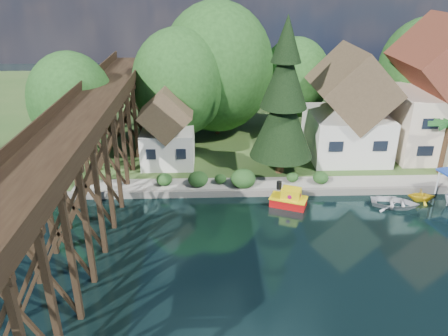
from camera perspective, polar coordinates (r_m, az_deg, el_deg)
The scene contains 14 objects.
ground at distance 32.06m, azimuth 10.95°, elevation -10.20°, with size 140.00×140.00×0.00m, color black.
bank at distance 62.64m, azimuth 4.50°, elevation 7.77°, with size 140.00×52.00×0.50m, color #2C4E1F.
seawall at distance 39.54m, azimuth 14.26°, elevation -3.00°, with size 60.00×0.40×0.62m, color slate.
promenade at distance 41.14m, azimuth 16.51°, elevation -1.82°, with size 50.00×2.60×0.06m, color gray.
trestle_bridge at distance 34.57m, azimuth -17.12°, elevation 1.83°, with size 4.12×44.18×9.30m.
house_left at distance 45.76m, azimuth 15.93°, elevation 7.10°, with size 7.64×8.64×11.02m.
house_center at distance 49.35m, azimuth 26.04°, elevation 8.32°, with size 8.65×9.18×13.89m.
shed at distance 42.80m, azimuth -7.38°, elevation 4.82°, with size 5.09×5.40×7.85m.
bg_trees at distance 48.79m, azimuth 7.56°, elevation 11.45°, with size 49.90×13.30×10.57m.
shrubs at distance 38.80m, azimuth 1.61°, elevation -1.22°, with size 15.76×2.47×1.70m.
conifer at distance 39.56m, azimuth 7.79°, elevation 8.59°, with size 5.81×5.81×14.30m.
tugboat at distance 36.78m, azimuth 8.48°, elevation -4.03°, with size 3.38×2.64×2.16m.
boat_white_a at distance 39.13m, azimuth 21.46°, elevation -4.16°, with size 2.78×3.89×0.81m, color silver.
boat_yellow at distance 40.85m, azimuth 24.41°, elevation -3.15°, with size 1.98×2.29×1.21m, color yellow.
Camera 1 is at (-6.85, -25.72, 17.87)m, focal length 35.00 mm.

